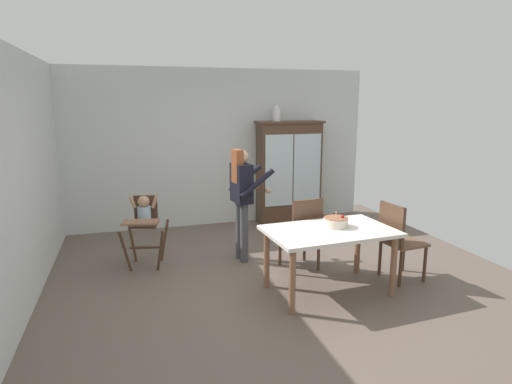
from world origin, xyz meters
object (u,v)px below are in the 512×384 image
high_chair_with_toddler (144,218)px  dining_chair_far_side (303,229)px  dining_table (329,238)px  dining_chair_right_end (397,236)px  china_cabinet (289,172)px  adult_person (242,191)px  ceramic_vase (277,114)px  birthday_cake (336,222)px

high_chair_with_toddler → dining_chair_far_side: bearing=-9.3°
dining_table → dining_chair_right_end: 0.93m
china_cabinet → adult_person: china_cabinet is taller
china_cabinet → dining_chair_far_side: 2.35m
china_cabinet → adult_person: bearing=-128.4°
ceramic_vase → adult_person: size_ratio=0.18×
china_cabinet → dining_table: bearing=-102.1°
high_chair_with_toddler → china_cabinet: bearing=41.8°
ceramic_vase → dining_table: (-0.38, -2.89, -1.29)m
china_cabinet → dining_chair_far_side: (-0.66, -2.23, -0.36)m
adult_person → dining_table: 1.46m
dining_table → high_chair_with_toddler: bearing=144.3°
ceramic_vase → birthday_cake: size_ratio=0.96×
dining_table → adult_person: bearing=118.7°
ceramic_vase → adult_person: 2.19m
high_chair_with_toddler → dining_chair_far_side: dining_chair_far_side is taller
ceramic_vase → dining_chair_far_side: 2.66m
dining_table → dining_chair_right_end: (0.93, 0.05, -0.08)m
china_cabinet → birthday_cake: size_ratio=6.48×
china_cabinet → dining_chair_far_side: china_cabinet is taller
ceramic_vase → birthday_cake: bearing=-95.4°
high_chair_with_toddler → birthday_cake: bearing=-20.6°
birthday_cake → dining_table: bearing=-144.6°
birthday_cake → dining_chair_far_side: dining_chair_far_side is taller
adult_person → dining_chair_right_end: adult_person is taller
china_cabinet → high_chair_with_toddler: china_cabinet is taller
dining_chair_right_end → adult_person: bearing=47.6°
birthday_cake → dining_chair_far_side: (-0.15, 0.58, -0.24)m
china_cabinet → dining_chair_far_side: bearing=-106.4°
dining_chair_far_side → dining_chair_right_end: (0.96, -0.61, 0.00)m
adult_person → dining_chair_far_side: bearing=-139.3°
dining_table → dining_chair_far_side: 0.67m
adult_person → dining_table: bearing=-158.5°
dining_table → birthday_cake: size_ratio=5.25×
dining_chair_right_end → china_cabinet: bearing=0.3°
china_cabinet → dining_table: china_cabinet is taller
birthday_cake → china_cabinet: bearing=79.8°
china_cabinet → adult_person: size_ratio=1.19×
dining_table → dining_chair_right_end: size_ratio=1.53×
china_cabinet → dining_chair_right_end: bearing=-83.9°
high_chair_with_toddler → dining_chair_right_end: 3.19m
ceramic_vase → china_cabinet: bearing=-0.9°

